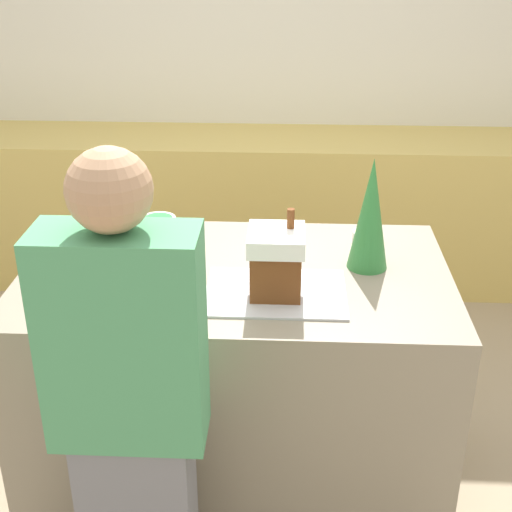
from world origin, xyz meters
name	(u,v)px	position (x,y,z in m)	size (l,w,h in m)	color
ground_plane	(238,478)	(0.00, 0.00, 0.00)	(12.00, 12.00, 0.00)	tan
wall_back	(262,55)	(0.00, 2.14, 1.30)	(8.00, 0.05, 2.60)	white
back_cabinet_block	(259,209)	(0.00, 1.81, 0.45)	(6.00, 0.60, 0.89)	#DBBC60
kitchen_island	(237,382)	(0.00, 0.00, 0.47)	(1.49, 0.88, 0.93)	gray
baking_tray	(276,293)	(0.14, -0.16, 0.94)	(0.46, 0.34, 0.01)	silver
gingerbread_house	(276,260)	(0.14, -0.16, 1.05)	(0.18, 0.19, 0.28)	brown
decorative_tree	(370,214)	(0.46, 0.06, 1.13)	(0.14, 0.14, 0.40)	#33843D
candy_bowl_near_tray_right	(277,245)	(0.14, 0.16, 0.96)	(0.13, 0.13, 0.05)	white
candy_bowl_front_corner	(366,237)	(0.47, 0.26, 0.96)	(0.11, 0.11, 0.05)	white
candy_bowl_far_right	(146,246)	(-0.34, 0.14, 0.96)	(0.11, 0.11, 0.05)	white
candy_bowl_behind_tray	(159,224)	(-0.33, 0.34, 0.96)	(0.14, 0.14, 0.05)	white
candy_bowl_beside_tree	(109,239)	(-0.49, 0.18, 0.96)	(0.11, 0.11, 0.05)	silver
person	(131,418)	(-0.24, -0.66, 0.81)	(0.41, 0.52, 1.58)	slate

